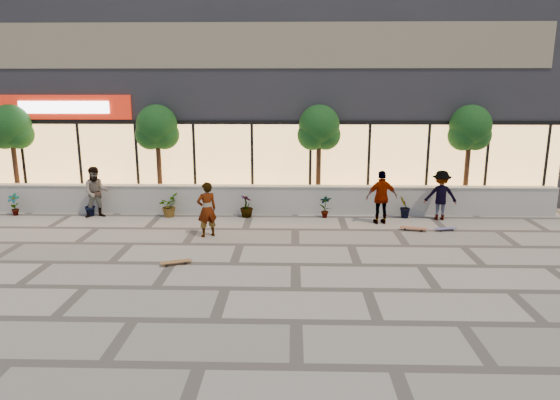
{
  "coord_description": "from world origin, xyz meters",
  "views": [
    {
      "loc": [
        1.55,
        -10.75,
        4.59
      ],
      "look_at": [
        1.17,
        3.54,
        1.3
      ],
      "focal_mm": 32.0,
      "sensor_mm": 36.0,
      "label": 1
    }
  ],
  "objects_px": {
    "tree_mideast": "(319,130)",
    "skater_right_far": "(441,195)",
    "skater_center": "(207,209)",
    "skateboard_right_far": "(446,229)",
    "tree_east": "(470,131)",
    "skateboard_center": "(176,262)",
    "tree_west": "(11,130)",
    "skater_left": "(96,192)",
    "skateboard_right_near": "(413,228)",
    "skater_right_near": "(382,197)",
    "tree_midwest": "(157,130)"
  },
  "relations": [
    {
      "from": "tree_east",
      "to": "skateboard_center",
      "type": "relative_size",
      "value": 4.75
    },
    {
      "from": "skater_center",
      "to": "skateboard_right_far",
      "type": "height_order",
      "value": "skater_center"
    },
    {
      "from": "skateboard_right_near",
      "to": "skateboard_center",
      "type": "bearing_deg",
      "value": -137.47
    },
    {
      "from": "tree_east",
      "to": "skater_right_near",
      "type": "distance_m",
      "value": 4.49
    },
    {
      "from": "tree_mideast",
      "to": "skater_left",
      "type": "distance_m",
      "value": 8.29
    },
    {
      "from": "skater_center",
      "to": "skateboard_right_far",
      "type": "relative_size",
      "value": 2.33
    },
    {
      "from": "skater_right_far",
      "to": "tree_east",
      "type": "bearing_deg",
      "value": -127.26
    },
    {
      "from": "skater_left",
      "to": "skater_right_far",
      "type": "xyz_separation_m",
      "value": [
        12.1,
        0.0,
        -0.04
      ]
    },
    {
      "from": "tree_east",
      "to": "skater_left",
      "type": "height_order",
      "value": "tree_east"
    },
    {
      "from": "tree_east",
      "to": "skateboard_right_far",
      "type": "distance_m",
      "value": 4.32
    },
    {
      "from": "skater_center",
      "to": "skater_right_near",
      "type": "relative_size",
      "value": 0.95
    },
    {
      "from": "tree_west",
      "to": "skateboard_right_far",
      "type": "height_order",
      "value": "tree_west"
    },
    {
      "from": "tree_west",
      "to": "skateboard_right_near",
      "type": "distance_m",
      "value": 15.01
    },
    {
      "from": "tree_midwest",
      "to": "skater_right_near",
      "type": "xyz_separation_m",
      "value": [
        8.05,
        -1.98,
        -2.08
      ]
    },
    {
      "from": "skateboard_center",
      "to": "skater_right_near",
      "type": "bearing_deg",
      "value": 13.37
    },
    {
      "from": "skater_right_far",
      "to": "skater_center",
      "type": "bearing_deg",
      "value": 21.69
    },
    {
      "from": "tree_west",
      "to": "skateboard_right_far",
      "type": "bearing_deg",
      "value": -10.28
    },
    {
      "from": "skater_right_near",
      "to": "skateboard_right_near",
      "type": "distance_m",
      "value": 1.5
    },
    {
      "from": "tree_midwest",
      "to": "skater_right_far",
      "type": "xyz_separation_m",
      "value": [
        10.19,
        -1.4,
        -2.12
      ]
    },
    {
      "from": "tree_west",
      "to": "skateboard_right_far",
      "type": "xyz_separation_m",
      "value": [
        15.5,
        -2.81,
        -2.91
      ]
    },
    {
      "from": "skater_center",
      "to": "skater_right_far",
      "type": "bearing_deg",
      "value": 166.02
    },
    {
      "from": "tree_west",
      "to": "skater_right_far",
      "type": "distance_m",
      "value": 15.9
    },
    {
      "from": "tree_mideast",
      "to": "skateboard_right_near",
      "type": "height_order",
      "value": "tree_mideast"
    },
    {
      "from": "tree_mideast",
      "to": "tree_east",
      "type": "relative_size",
      "value": 1.0
    },
    {
      "from": "tree_midwest",
      "to": "tree_west",
      "type": "bearing_deg",
      "value": 180.0
    },
    {
      "from": "tree_mideast",
      "to": "skater_right_far",
      "type": "height_order",
      "value": "tree_mideast"
    },
    {
      "from": "tree_mideast",
      "to": "skateboard_right_far",
      "type": "distance_m",
      "value": 5.69
    },
    {
      "from": "skater_left",
      "to": "skateboard_right_near",
      "type": "distance_m",
      "value": 10.99
    },
    {
      "from": "tree_east",
      "to": "skater_center",
      "type": "height_order",
      "value": "tree_east"
    },
    {
      "from": "tree_east",
      "to": "skateboard_right_far",
      "type": "bearing_deg",
      "value": -118.09
    },
    {
      "from": "tree_mideast",
      "to": "skater_left",
      "type": "xyz_separation_m",
      "value": [
        -7.91,
        -1.4,
        -2.08
      ]
    },
    {
      "from": "skater_right_far",
      "to": "skateboard_right_near",
      "type": "bearing_deg",
      "value": 55.09
    },
    {
      "from": "skater_right_near",
      "to": "skateboard_right_far",
      "type": "height_order",
      "value": "skater_right_near"
    },
    {
      "from": "skateboard_right_far",
      "to": "skateboard_right_near",
      "type": "bearing_deg",
      "value": 166.53
    },
    {
      "from": "skater_left",
      "to": "skater_right_near",
      "type": "distance_m",
      "value": 9.97
    },
    {
      "from": "tree_midwest",
      "to": "skateboard_right_near",
      "type": "relative_size",
      "value": 4.54
    },
    {
      "from": "tree_midwest",
      "to": "tree_east",
      "type": "distance_m",
      "value": 11.5
    },
    {
      "from": "tree_east",
      "to": "skateboard_center",
      "type": "bearing_deg",
      "value": -147.02
    },
    {
      "from": "skater_right_near",
      "to": "tree_west",
      "type": "bearing_deg",
      "value": -16.11
    },
    {
      "from": "skateboard_center",
      "to": "tree_east",
      "type": "bearing_deg",
      "value": 11.64
    },
    {
      "from": "skater_right_far",
      "to": "skater_right_near",
      "type": "bearing_deg",
      "value": 20.84
    },
    {
      "from": "tree_midwest",
      "to": "skater_center",
      "type": "xyz_separation_m",
      "value": [
        2.4,
        -3.62,
        -2.12
      ]
    },
    {
      "from": "skateboard_right_near",
      "to": "skater_right_near",
      "type": "bearing_deg",
      "value": 153.52
    },
    {
      "from": "tree_midwest",
      "to": "skateboard_right_far",
      "type": "bearing_deg",
      "value": -15.7
    },
    {
      "from": "skater_center",
      "to": "skateboard_center",
      "type": "relative_size",
      "value": 2.09
    },
    {
      "from": "skater_center",
      "to": "skater_left",
      "type": "distance_m",
      "value": 4.84
    },
    {
      "from": "skater_center",
      "to": "tree_mideast",
      "type": "bearing_deg",
      "value": -164.74
    },
    {
      "from": "tree_midwest",
      "to": "skateboard_center",
      "type": "relative_size",
      "value": 4.75
    },
    {
      "from": "skateboard_right_near",
      "to": "skateboard_right_far",
      "type": "relative_size",
      "value": 1.17
    },
    {
      "from": "tree_mideast",
      "to": "skater_right_near",
      "type": "bearing_deg",
      "value": -43.96
    }
  ]
}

